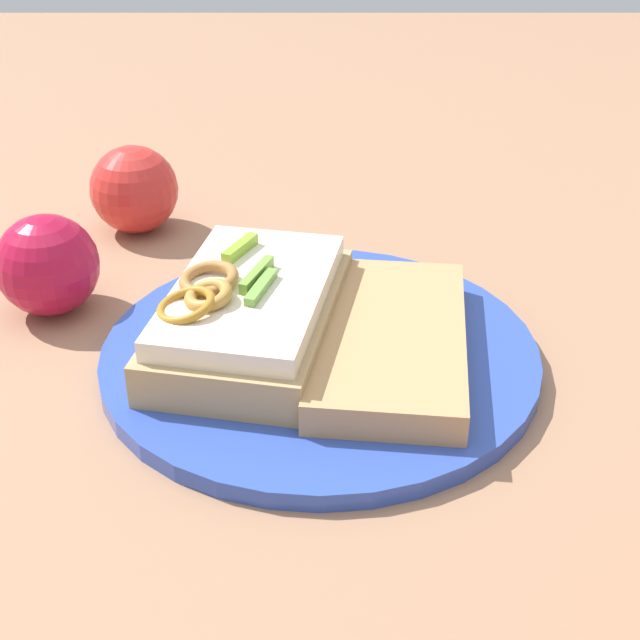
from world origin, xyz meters
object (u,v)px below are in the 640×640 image
object	(u,v)px
plate	(320,355)
sandwich	(249,312)
apple_2	(134,189)
apple_0	(47,265)
bread_slice_side	(390,341)

from	to	relation	value
plate	sandwich	size ratio (longest dim) A/B	1.49
apple_2	apple_0	bearing A→B (deg)	-105.44
bread_slice_side	apple_0	bearing A→B (deg)	78.27
apple_0	apple_2	distance (m)	0.14
plate	apple_0	bearing A→B (deg)	160.36
sandwich	apple_0	xyz separation A→B (m)	(-0.14, 0.06, 0.00)
apple_0	apple_2	world-z (taller)	same
sandwich	bread_slice_side	xyz separation A→B (m)	(0.09, -0.02, -0.01)
bread_slice_side	apple_2	bearing A→B (deg)	49.57
plate	sandwich	bearing A→B (deg)	169.64
bread_slice_side	sandwich	bearing A→B (deg)	85.62
sandwich	plate	bearing A→B (deg)	-89.23
plate	bread_slice_side	distance (m)	0.05
apple_2	sandwich	bearing A→B (deg)	-60.84
apple_2	plate	bearing A→B (deg)	-52.77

